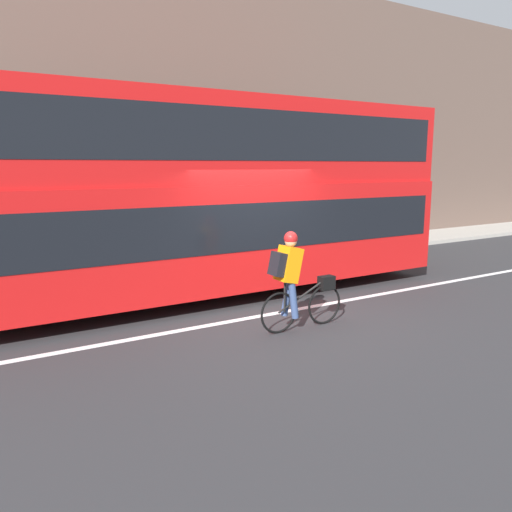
% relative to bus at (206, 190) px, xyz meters
% --- Properties ---
extents(ground_plane, '(80.00, 80.00, 0.00)m').
position_rel_bus_xyz_m(ground_plane, '(0.34, -1.67, -2.11)').
color(ground_plane, '#2D2D30').
extents(road_center_line, '(50.00, 0.14, 0.01)m').
position_rel_bus_xyz_m(road_center_line, '(0.34, -1.81, -2.10)').
color(road_center_line, silver).
rests_on(road_center_line, ground_plane).
extents(sidewalk_curb, '(60.00, 2.07, 0.12)m').
position_rel_bus_xyz_m(sidewalk_curb, '(0.34, 3.01, -2.05)').
color(sidewalk_curb, '#A8A399').
rests_on(sidewalk_curb, ground_plane).
extents(building_facade, '(60.00, 0.30, 7.94)m').
position_rel_bus_xyz_m(building_facade, '(0.34, 4.20, 1.86)').
color(building_facade, brown).
rests_on(building_facade, ground_plane).
extents(bus, '(9.89, 2.62, 3.81)m').
position_rel_bus_xyz_m(bus, '(0.00, 0.00, 0.00)').
color(bus, black).
rests_on(bus, ground_plane).
extents(cyclist_on_bike, '(1.56, 0.32, 1.58)m').
position_rel_bus_xyz_m(cyclist_on_bike, '(0.18, -2.71, -1.25)').
color(cyclist_on_bike, black).
rests_on(cyclist_on_bike, ground_plane).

